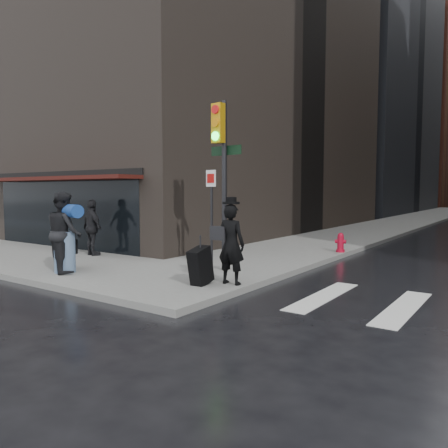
{
  "coord_description": "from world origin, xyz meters",
  "views": [
    {
      "loc": [
        6.98,
        -7.65,
        2.23
      ],
      "look_at": [
        0.02,
        2.31,
        1.3
      ],
      "focal_mm": 35.0,
      "sensor_mm": 36.0,
      "label": 1
    }
  ],
  "objects_px": {
    "man_overcoat": "(225,247)",
    "man_greycoat": "(92,228)",
    "traffic_light": "(221,162)",
    "fire_hydrant": "(341,243)",
    "man_jeans": "(65,232)"
  },
  "relations": [
    {
      "from": "traffic_light",
      "to": "fire_hydrant",
      "type": "bearing_deg",
      "value": 80.14
    },
    {
      "from": "man_overcoat",
      "to": "man_greycoat",
      "type": "bearing_deg",
      "value": -14.28
    },
    {
      "from": "fire_hydrant",
      "to": "man_greycoat",
      "type": "bearing_deg",
      "value": -139.75
    },
    {
      "from": "traffic_light",
      "to": "fire_hydrant",
      "type": "distance_m",
      "value": 5.87
    },
    {
      "from": "man_overcoat",
      "to": "man_jeans",
      "type": "bearing_deg",
      "value": 11.86
    },
    {
      "from": "man_greycoat",
      "to": "man_overcoat",
      "type": "bearing_deg",
      "value": -178.43
    },
    {
      "from": "man_jeans",
      "to": "man_greycoat",
      "type": "xyz_separation_m",
      "value": [
        -1.8,
        2.27,
        -0.13
      ]
    },
    {
      "from": "man_jeans",
      "to": "fire_hydrant",
      "type": "bearing_deg",
      "value": -97.72
    },
    {
      "from": "man_greycoat",
      "to": "fire_hydrant",
      "type": "xyz_separation_m",
      "value": [
        6.27,
        5.31,
        -0.6
      ]
    },
    {
      "from": "man_overcoat",
      "to": "fire_hydrant",
      "type": "distance_m",
      "value": 6.46
    },
    {
      "from": "man_greycoat",
      "to": "man_jeans",
      "type": "bearing_deg",
      "value": 140.66
    },
    {
      "from": "man_jeans",
      "to": "man_greycoat",
      "type": "height_order",
      "value": "man_jeans"
    },
    {
      "from": "man_overcoat",
      "to": "man_greycoat",
      "type": "height_order",
      "value": "man_overcoat"
    },
    {
      "from": "man_greycoat",
      "to": "fire_hydrant",
      "type": "height_order",
      "value": "man_greycoat"
    },
    {
      "from": "man_overcoat",
      "to": "man_greycoat",
      "type": "distance_m",
      "value": 6.07
    }
  ]
}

